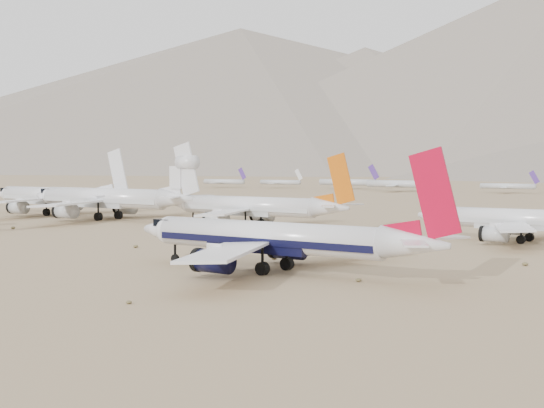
# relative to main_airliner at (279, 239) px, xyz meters

# --- Properties ---
(ground) EXTENTS (7000.00, 7000.00, 0.00)m
(ground) POSITION_rel_main_airliner_xyz_m (-10.84, -2.43, -4.99)
(ground) COLOR #876A4E
(ground) RESTS_ON ground
(main_airliner) EXTENTS (51.42, 50.22, 18.15)m
(main_airliner) POSITION_rel_main_airliner_xyz_m (0.00, 0.00, 0.00)
(main_airliner) COLOR white
(main_airliner) RESTS_ON ground
(row2_gold_tail) EXTENTS (45.85, 44.84, 16.32)m
(row2_gold_tail) POSITION_rel_main_airliner_xyz_m (17.45, 64.03, -0.42)
(row2_gold_tail) COLOR white
(row2_gold_tail) RESTS_ON ground
(row2_orange_tail) EXTENTS (52.16, 51.02, 18.60)m
(row2_orange_tail) POSITION_rel_main_airliner_xyz_m (-49.06, 61.46, 0.23)
(row2_orange_tail) COLOR white
(row2_orange_tail) RESTS_ON ground
(row2_white_trijet) EXTENTS (61.61, 60.22, 21.83)m
(row2_white_trijet) POSITION_rel_main_airliner_xyz_m (-98.37, 59.77, 1.33)
(row2_white_trijet) COLOR white
(row2_white_trijet) RESTS_ON ground
(row2_white_twin) EXTENTS (57.65, 56.41, 20.60)m
(row2_white_twin) POSITION_rel_main_airliner_xyz_m (-127.99, 64.55, 0.81)
(row2_white_twin) COLOR white
(row2_white_twin) RESTS_ON ground
(desert_scrub) EXTENTS (261.14, 121.67, 0.63)m
(desert_scrub) POSITION_rel_main_airliner_xyz_m (-0.42, -27.81, -4.70)
(desert_scrub) COLOR brown
(desert_scrub) RESTS_ON ground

